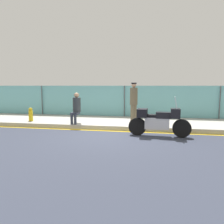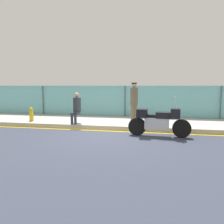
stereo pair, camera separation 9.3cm
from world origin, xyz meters
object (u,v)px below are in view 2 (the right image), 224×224
(motorcycle, at_px, (158,120))
(officer_standing, at_px, (134,102))
(fire_hydrant, at_px, (31,114))
(person_seated_on_curb, at_px, (76,106))

(motorcycle, bearing_deg, officer_standing, 121.60)
(fire_hydrant, bearing_deg, person_seated_on_curb, -4.04)
(fire_hydrant, bearing_deg, motorcycle, -12.58)
(fire_hydrant, bearing_deg, officer_standing, 8.12)
(officer_standing, relative_size, fire_hydrant, 2.83)
(motorcycle, height_order, fire_hydrant, motorcycle)
(officer_standing, distance_m, person_seated_on_curb, 2.59)
(motorcycle, relative_size, person_seated_on_curb, 1.66)
(officer_standing, xyz_separation_m, person_seated_on_curb, (-2.44, -0.84, -0.17))
(motorcycle, relative_size, fire_hydrant, 3.54)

